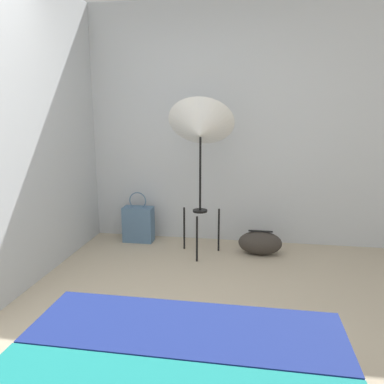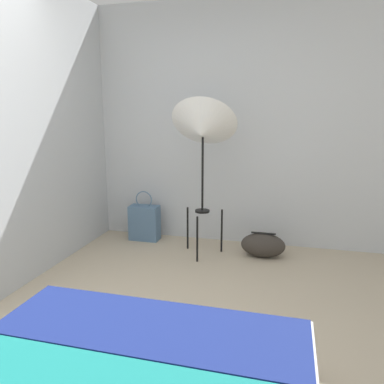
{
  "view_description": "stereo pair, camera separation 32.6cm",
  "coord_description": "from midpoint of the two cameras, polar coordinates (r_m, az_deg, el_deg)",
  "views": [
    {
      "loc": [
        0.54,
        -1.79,
        1.45
      ],
      "look_at": [
        -0.01,
        1.61,
        0.71
      ],
      "focal_mm": 35.0,
      "sensor_mm": 36.0,
      "label": 1
    },
    {
      "loc": [
        0.86,
        -1.72,
        1.45
      ],
      "look_at": [
        -0.01,
        1.61,
        0.71
      ],
      "focal_mm": 35.0,
      "sensor_mm": 36.0,
      "label": 2
    }
  ],
  "objects": [
    {
      "name": "photo_umbrella",
      "position": [
        3.68,
        4.22,
        9.4
      ],
      "size": [
        0.66,
        0.59,
        1.59
      ],
      "color": "black",
      "rests_on": "ground_plane"
    },
    {
      "name": "wall_back",
      "position": [
        4.18,
        5.07,
        10.04
      ],
      "size": [
        8.0,
        0.05,
        2.6
      ],
      "color": "#B7BCC1",
      "rests_on": "ground_plane"
    },
    {
      "name": "tote_bag",
      "position": [
        4.32,
        -5.12,
        -4.66
      ],
      "size": [
        0.33,
        0.17,
        0.57
      ],
      "color": "slate",
      "rests_on": "ground_plane"
    },
    {
      "name": "duffel_bag",
      "position": [
        3.93,
        13.14,
        -7.93
      ],
      "size": [
        0.45,
        0.25,
        0.25
      ],
      "color": "#332D28",
      "rests_on": "ground_plane"
    },
    {
      "name": "ground_plane",
      "position": [
        2.38,
        -6.18,
        -25.41
      ],
      "size": [
        14.0,
        14.0,
        0.0
      ],
      "primitive_type": "plane",
      "color": "tan"
    },
    {
      "name": "wall_side_left",
      "position": [
        3.41,
        -21.54,
        8.79
      ],
      "size": [
        0.05,
        8.0,
        2.6
      ],
      "color": "#B7BCC1",
      "rests_on": "ground_plane"
    }
  ]
}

